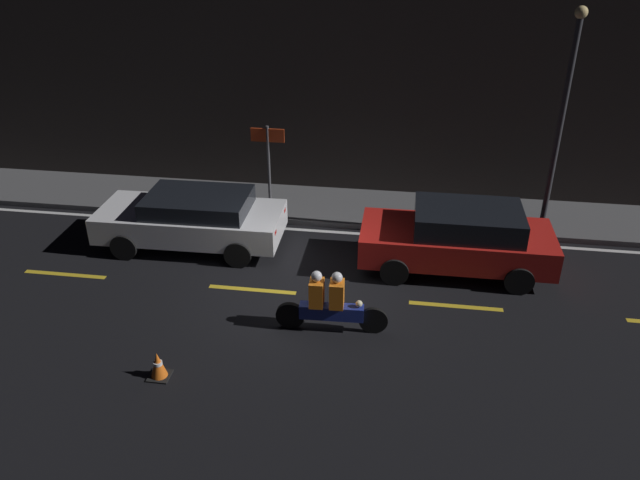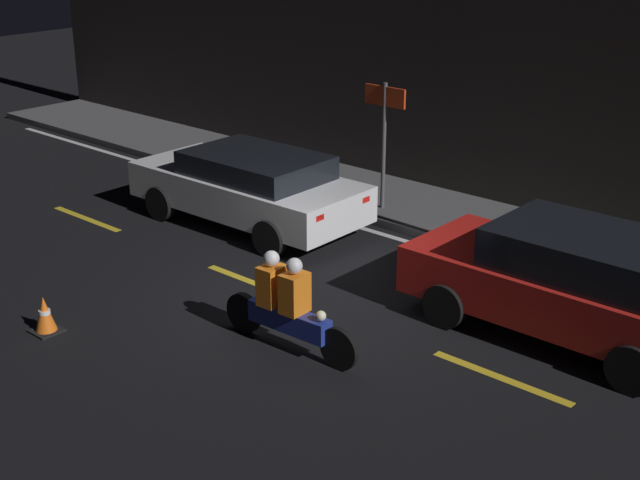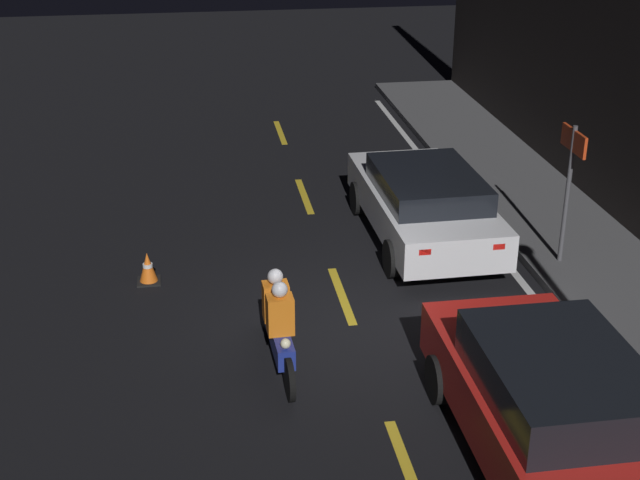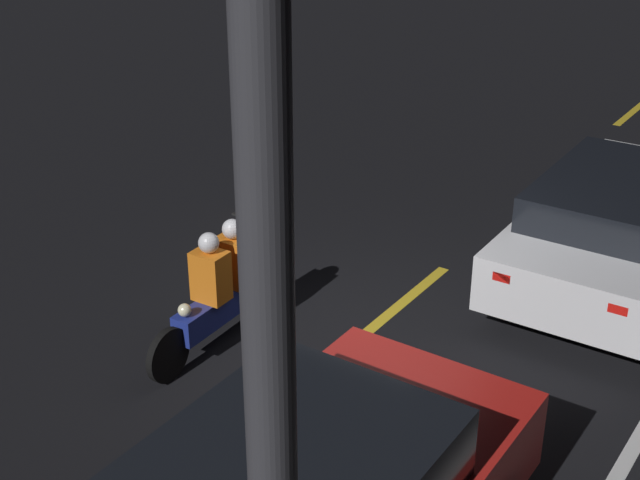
# 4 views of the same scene
# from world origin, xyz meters

# --- Properties ---
(ground_plane) EXTENTS (56.00, 56.00, 0.00)m
(ground_plane) POSITION_xyz_m (0.00, 0.00, 0.00)
(ground_plane) COLOR black
(raised_curb) EXTENTS (28.00, 2.34, 0.16)m
(raised_curb) POSITION_xyz_m (0.00, 4.49, 0.08)
(raised_curb) COLOR #4C4C4F
(raised_curb) RESTS_ON ground
(building_front) EXTENTS (28.00, 0.30, 6.90)m
(building_front) POSITION_xyz_m (0.00, 5.81, 3.45)
(building_front) COLOR #2D2826
(building_front) RESTS_ON ground
(lane_dash_b) EXTENTS (2.00, 0.14, 0.01)m
(lane_dash_b) POSITION_xyz_m (-5.50, 0.00, 0.00)
(lane_dash_b) COLOR gold
(lane_dash_b) RESTS_ON ground
(lane_dash_c) EXTENTS (2.00, 0.14, 0.01)m
(lane_dash_c) POSITION_xyz_m (-1.00, 0.00, 0.00)
(lane_dash_c) COLOR gold
(lane_dash_c) RESTS_ON ground
(lane_dash_d) EXTENTS (2.00, 0.14, 0.01)m
(lane_dash_d) POSITION_xyz_m (3.50, 0.00, 0.00)
(lane_dash_d) COLOR gold
(lane_dash_d) RESTS_ON ground
(lane_solid_kerb) EXTENTS (25.20, 0.14, 0.01)m
(lane_solid_kerb) POSITION_xyz_m (0.00, 3.07, 0.00)
(lane_solid_kerb) COLOR silver
(lane_solid_kerb) RESTS_ON ground
(sedan_white) EXTENTS (4.59, 2.09, 1.40)m
(sedan_white) POSITION_xyz_m (-2.95, 1.86, 0.76)
(sedan_white) COLOR silver
(sedan_white) RESTS_ON ground
(taxi_red) EXTENTS (4.42, 2.02, 1.57)m
(taxi_red) POSITION_xyz_m (3.56, 1.63, 0.83)
(taxi_red) COLOR red
(taxi_red) RESTS_ON ground
(motorcycle) EXTENTS (2.27, 0.39, 1.36)m
(motorcycle) POSITION_xyz_m (0.90, -1.23, 0.63)
(motorcycle) COLOR black
(motorcycle) RESTS_ON ground
(traffic_cone_near) EXTENTS (0.39, 0.39, 0.54)m
(traffic_cone_near) POSITION_xyz_m (-1.97, -3.12, 0.26)
(traffic_cone_near) COLOR black
(traffic_cone_near) RESTS_ON ground
(shop_sign) EXTENTS (0.90, 0.08, 2.40)m
(shop_sign) POSITION_xyz_m (-1.43, 3.89, 1.84)
(shop_sign) COLOR #4C4C51
(shop_sign) RESTS_ON raised_curb
(street_lamp) EXTENTS (0.28, 0.28, 5.76)m
(street_lamp) POSITION_xyz_m (5.70, 3.17, 3.24)
(street_lamp) COLOR #333338
(street_lamp) RESTS_ON ground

